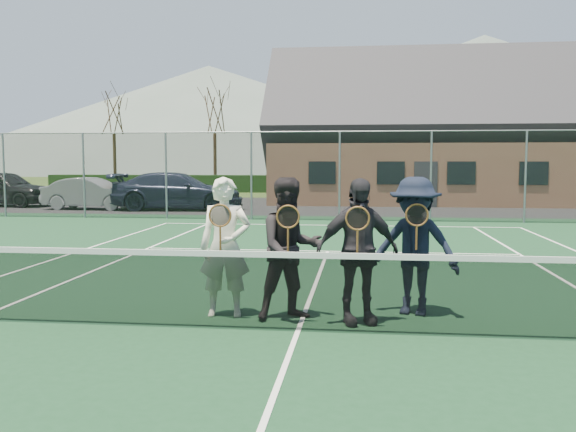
% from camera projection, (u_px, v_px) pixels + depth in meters
% --- Properties ---
extents(ground, '(220.00, 220.00, 0.00)m').
position_uv_depth(ground, '(344.00, 207.00, 26.96)').
color(ground, '#334B1B').
rests_on(ground, ground).
extents(court_surface, '(30.00, 30.00, 0.02)m').
position_uv_depth(court_surface, '(298.00, 332.00, 7.18)').
color(court_surface, '#14381E').
rests_on(court_surface, ground).
extents(tarmac_carpark, '(40.00, 12.00, 0.01)m').
position_uv_depth(tarmac_carpark, '(255.00, 206.00, 27.43)').
color(tarmac_carpark, black).
rests_on(tarmac_carpark, ground).
extents(hedge_row, '(40.00, 1.20, 1.10)m').
position_uv_depth(hedge_row, '(350.00, 184.00, 38.77)').
color(hedge_row, black).
rests_on(hedge_row, ground).
extents(hill_west, '(110.00, 110.00, 18.00)m').
position_uv_depth(hill_west, '(209.00, 120.00, 103.27)').
color(hill_west, '#54645A').
rests_on(hill_west, ground).
extents(hill_centre, '(120.00, 120.00, 22.00)m').
position_uv_depth(hill_centre, '(483.00, 105.00, 97.74)').
color(hill_centre, '#53635C').
rests_on(hill_centre, ground).
extents(car_a, '(4.95, 2.48, 1.62)m').
position_uv_depth(car_a, '(3.00, 188.00, 27.24)').
color(car_a, black).
rests_on(car_a, ground).
extents(car_b, '(4.09, 1.61, 1.33)m').
position_uv_depth(car_b, '(92.00, 194.00, 25.37)').
color(car_b, gray).
rests_on(car_b, ground).
extents(car_c, '(5.53, 2.63, 1.55)m').
position_uv_depth(car_c, '(178.00, 191.00, 25.08)').
color(car_c, '#1C2138').
rests_on(car_c, ground).
extents(court_markings, '(11.03, 23.83, 0.01)m').
position_uv_depth(court_markings, '(298.00, 331.00, 7.18)').
color(court_markings, white).
rests_on(court_markings, court_surface).
extents(tennis_net, '(11.68, 0.08, 1.10)m').
position_uv_depth(tennis_net, '(298.00, 288.00, 7.13)').
color(tennis_net, slate).
rests_on(tennis_net, ground).
extents(perimeter_fence, '(30.07, 0.07, 3.02)m').
position_uv_depth(perimeter_fence, '(340.00, 176.00, 20.39)').
color(perimeter_fence, slate).
rests_on(perimeter_fence, ground).
extents(clubhouse, '(15.60, 8.20, 7.70)m').
position_uv_depth(clubhouse, '(429.00, 121.00, 30.07)').
color(clubhouse, '#9E6B4C').
rests_on(clubhouse, ground).
extents(tree_a, '(3.20, 3.20, 7.77)m').
position_uv_depth(tree_a, '(113.00, 105.00, 41.19)').
color(tree_a, '#332312').
rests_on(tree_a, ground).
extents(tree_b, '(3.20, 3.20, 7.77)m').
position_uv_depth(tree_b, '(214.00, 104.00, 40.36)').
color(tree_b, '#392314').
rests_on(tree_b, ground).
extents(tree_c, '(3.20, 3.20, 7.77)m').
position_uv_depth(tree_c, '(382.00, 102.00, 39.05)').
color(tree_c, '#322012').
rests_on(tree_c, ground).
extents(tree_d, '(3.20, 3.20, 7.77)m').
position_uv_depth(tree_d, '(544.00, 100.00, 37.86)').
color(tree_d, '#3A2415').
rests_on(tree_d, ground).
extents(player_a, '(0.70, 0.54, 1.80)m').
position_uv_depth(player_a, '(225.00, 247.00, 7.84)').
color(player_a, white).
rests_on(player_a, court_surface).
extents(player_b, '(1.08, 0.98, 1.80)m').
position_uv_depth(player_b, '(291.00, 249.00, 7.69)').
color(player_b, black).
rests_on(player_b, court_surface).
extents(player_c, '(1.14, 0.76, 1.80)m').
position_uv_depth(player_c, '(357.00, 251.00, 7.47)').
color(player_c, '#242328').
rests_on(player_c, court_surface).
extents(player_d, '(1.30, 0.97, 1.80)m').
position_uv_depth(player_d, '(414.00, 246.00, 7.92)').
color(player_d, black).
rests_on(player_d, court_surface).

